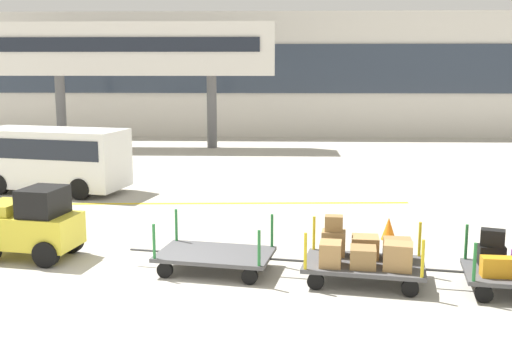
# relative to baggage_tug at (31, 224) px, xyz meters

# --- Properties ---
(ground_plane) EXTENTS (120.00, 120.00, 0.00)m
(ground_plane) POSITION_rel_baggage_tug_xyz_m (2.87, -1.59, -0.75)
(ground_plane) COLOR #B2ADA0
(apron_lead_line) EXTENTS (17.27, 1.14, 0.01)m
(apron_lead_line) POSITION_rel_baggage_tug_xyz_m (0.74, 5.35, -0.75)
(apron_lead_line) COLOR yellow
(apron_lead_line) RESTS_ON ground_plane
(terminal_building) EXTENTS (61.50, 2.51, 7.24)m
(terminal_building) POSITION_rel_baggage_tug_xyz_m (2.87, 24.38, 2.88)
(terminal_building) COLOR beige
(terminal_building) RESTS_ON ground_plane
(jet_bridge) EXTENTS (16.25, 3.00, 6.27)m
(jet_bridge) POSITION_rel_baggage_tug_xyz_m (-3.60, 18.40, 4.17)
(jet_bridge) COLOR silver
(jet_bridge) RESTS_ON ground_plane
(baggage_tug) EXTENTS (2.26, 1.55, 1.58)m
(baggage_tug) POSITION_rel_baggage_tug_xyz_m (0.00, 0.00, 0.00)
(baggage_tug) COLOR gold
(baggage_tug) RESTS_ON ground_plane
(baggage_cart_lead) EXTENTS (3.08, 1.79, 1.10)m
(baggage_cart_lead) POSITION_rel_baggage_tug_xyz_m (4.09, -0.74, -0.41)
(baggage_cart_lead) COLOR #4C4C4F
(baggage_cart_lead) RESTS_ON ground_plane
(baggage_cart_middle) EXTENTS (3.08, 1.79, 1.21)m
(baggage_cart_middle) POSITION_rel_baggage_tug_xyz_m (7.06, -1.26, -0.21)
(baggage_cart_middle) COLOR #4C4C4F
(baggage_cart_middle) RESTS_ON ground_plane
(shuttle_van) EXTENTS (5.10, 2.93, 2.10)m
(shuttle_van) POSITION_rel_baggage_tug_xyz_m (-2.09, 7.08, 0.48)
(shuttle_van) COLOR white
(shuttle_van) RESTS_ON ground_plane
(safety_cone_near) EXTENTS (0.36, 0.36, 0.55)m
(safety_cone_near) POSITION_rel_baggage_tug_xyz_m (8.06, 1.73, -0.48)
(safety_cone_near) COLOR orange
(safety_cone_near) RESTS_ON ground_plane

